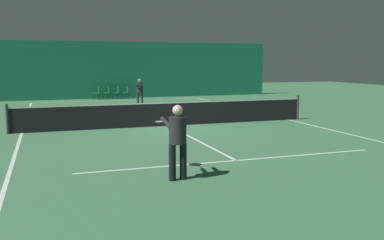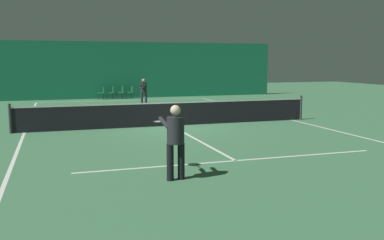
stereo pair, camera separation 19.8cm
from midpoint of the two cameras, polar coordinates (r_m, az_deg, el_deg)
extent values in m
plane|color=#3D704C|center=(17.15, -3.43, -0.78)|extent=(60.00, 60.00, 0.00)
cube|color=#196B4C|center=(30.39, -10.44, 6.56)|extent=(23.00, 0.12, 3.91)
cube|color=silver|center=(28.72, -9.81, 2.60)|extent=(11.00, 0.10, 0.00)
cube|color=silver|center=(23.33, -7.65, 1.46)|extent=(8.25, 0.10, 0.00)
cube|color=silver|center=(11.22, 5.40, -5.39)|extent=(8.25, 0.10, 0.00)
cube|color=silver|center=(16.57, -22.08, -1.64)|extent=(0.10, 23.80, 0.00)
cube|color=silver|center=(19.35, 12.47, 0.04)|extent=(0.10, 23.80, 0.00)
cube|color=silver|center=(17.15, -3.43, -0.77)|extent=(0.10, 12.80, 0.00)
cube|color=black|center=(17.09, -3.44, 0.80)|extent=(11.90, 0.02, 0.95)
cube|color=white|center=(17.04, -3.45, 2.30)|extent=(11.90, 0.02, 0.05)
cylinder|color=#333338|center=(16.53, -23.73, 0.12)|extent=(0.10, 0.10, 1.07)
cylinder|color=#333338|center=(19.52, 13.64, 1.65)|extent=(0.10, 0.10, 1.07)
cylinder|color=black|center=(9.27, -3.25, -5.67)|extent=(0.17, 0.17, 0.80)
cylinder|color=black|center=(9.36, -1.79, -5.52)|extent=(0.17, 0.17, 0.80)
cylinder|color=#232328|center=(9.18, -2.54, -1.39)|extent=(0.41, 0.41, 0.58)
sphere|color=beige|center=(9.12, -2.56, 1.31)|extent=(0.22, 0.22, 0.22)
cylinder|color=#232328|center=(9.35, -4.02, -0.41)|extent=(0.15, 0.56, 0.23)
cylinder|color=#232328|center=(9.46, -2.32, -0.30)|extent=(0.15, 0.56, 0.23)
cylinder|color=black|center=(9.80, -4.08, -0.45)|extent=(0.06, 0.31, 0.03)
torus|color=black|center=(10.08, -4.70, -0.23)|extent=(0.36, 0.36, 0.03)
cylinder|color=silver|center=(10.08, -4.70, -0.23)|extent=(0.30, 0.30, 0.00)
cylinder|color=#2D2D38|center=(25.49, -6.92, 2.86)|extent=(0.18, 0.18, 0.76)
cylinder|color=#2D2D38|center=(25.52, -7.45, 2.85)|extent=(0.18, 0.18, 0.76)
cylinder|color=#232328|center=(25.46, -7.21, 4.31)|extent=(0.45, 0.45, 0.55)
sphere|color=tan|center=(25.44, -7.23, 5.23)|extent=(0.21, 0.21, 0.21)
cylinder|color=#232328|center=(25.19, -6.96, 4.56)|extent=(0.25, 0.52, 0.22)
cylinder|color=#232328|center=(25.23, -7.60, 4.56)|extent=(0.25, 0.52, 0.22)
cylinder|color=black|center=(24.82, -7.40, 4.35)|extent=(0.13, 0.30, 0.03)
torus|color=black|center=(24.52, -7.49, 4.31)|extent=(0.42, 0.42, 0.03)
cylinder|color=silver|center=(24.52, -7.49, 4.31)|extent=(0.35, 0.35, 0.00)
cylinder|color=#2D2D2D|center=(29.92, -13.25, 3.08)|extent=(0.03, 0.03, 0.39)
cylinder|color=#2D2D2D|center=(29.54, -13.17, 3.03)|extent=(0.03, 0.03, 0.39)
cylinder|color=#2D2D2D|center=(29.96, -12.53, 3.11)|extent=(0.03, 0.03, 0.39)
cylinder|color=#2D2D2D|center=(29.58, -12.44, 3.06)|extent=(0.03, 0.03, 0.39)
cube|color=#196B38|center=(29.73, -12.86, 3.49)|extent=(0.44, 0.44, 0.05)
cube|color=#196B38|center=(29.74, -12.49, 3.94)|extent=(0.04, 0.44, 0.40)
cylinder|color=#2D2D2D|center=(29.99, -12.01, 3.13)|extent=(0.03, 0.03, 0.39)
cylinder|color=#2D2D2D|center=(29.62, -11.92, 3.08)|extent=(0.03, 0.03, 0.39)
cylinder|color=#2D2D2D|center=(30.04, -11.29, 3.16)|extent=(0.03, 0.03, 0.39)
cylinder|color=#2D2D2D|center=(29.66, -11.19, 3.10)|extent=(0.03, 0.03, 0.39)
cube|color=#196B38|center=(29.81, -11.61, 3.54)|extent=(0.44, 0.44, 0.05)
cube|color=#196B38|center=(29.82, -11.24, 3.98)|extent=(0.04, 0.44, 0.40)
cylinder|color=#2D2D2D|center=(30.08, -10.78, 3.18)|extent=(0.03, 0.03, 0.39)
cylinder|color=#2D2D2D|center=(29.70, -10.67, 3.12)|extent=(0.03, 0.03, 0.39)
cylinder|color=#2D2D2D|center=(30.13, -10.06, 3.20)|extent=(0.03, 0.03, 0.39)
cylinder|color=#2D2D2D|center=(29.76, -9.95, 3.15)|extent=(0.03, 0.03, 0.39)
cube|color=#196B38|center=(29.90, -10.38, 3.58)|extent=(0.44, 0.44, 0.05)
cube|color=#196B38|center=(29.92, -10.01, 4.03)|extent=(0.04, 0.44, 0.40)
cylinder|color=#2D2D2D|center=(30.18, -9.55, 3.22)|extent=(0.03, 0.03, 0.39)
cylinder|color=#2D2D2D|center=(29.80, -9.43, 3.17)|extent=(0.03, 0.03, 0.39)
cylinder|color=#2D2D2D|center=(30.24, -8.84, 3.25)|extent=(0.03, 0.03, 0.39)
cylinder|color=#2D2D2D|center=(29.87, -8.71, 3.19)|extent=(0.03, 0.03, 0.39)
cube|color=#196B38|center=(30.00, -9.14, 3.63)|extent=(0.44, 0.44, 0.05)
cube|color=#196B38|center=(30.02, -8.78, 4.07)|extent=(0.04, 0.44, 0.40)
camera|label=1|loc=(0.10, -90.48, -0.07)|focal=40.00mm
camera|label=2|loc=(0.10, 89.52, 0.07)|focal=40.00mm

